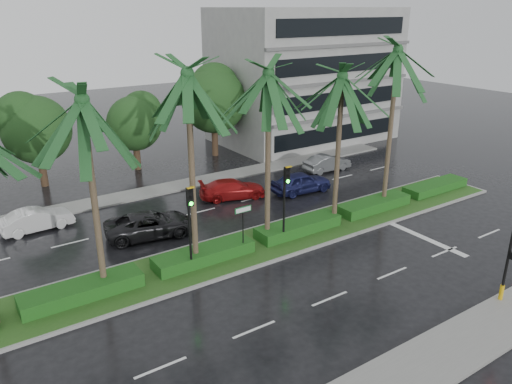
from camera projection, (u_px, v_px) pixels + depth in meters
ground at (265, 255)px, 25.80m from camera, size 120.00×120.00×0.00m
near_sidewalk at (427, 363)px, 17.85m from camera, size 40.00×2.40×0.12m
far_sidewalk at (167, 188)px, 35.11m from camera, size 40.00×2.00×0.12m
median at (254, 246)px, 26.55m from camera, size 36.00×4.00×0.15m
hedge at (254, 240)px, 26.42m from camera, size 35.20×1.40×0.60m
lane_markings at (315, 243)px, 27.05m from camera, size 34.00×13.06×0.01m
palm_row at (231, 93)px, 23.04m from camera, size 26.30×4.20×10.42m
signal_near at (512, 251)px, 20.77m from camera, size 0.34×0.45×4.36m
signal_median_left at (190, 217)px, 22.89m from camera, size 0.34×0.42×4.36m
signal_median_right at (286, 193)px, 25.77m from camera, size 0.34×0.42×4.36m
street_sign at (243, 218)px, 24.91m from camera, size 0.95×0.09×2.60m
bg_trees at (143, 112)px, 38.34m from camera, size 32.47×5.39×7.79m
building at (304, 76)px, 46.59m from camera, size 16.00×10.00×12.00m
car_white at (37, 219)px, 28.44m from camera, size 1.60×4.02×1.30m
car_darkgrey at (150, 224)px, 27.71m from camera, size 3.20×5.31×1.38m
car_red at (232, 189)px, 33.26m from camera, size 3.01×4.74×1.28m
car_blue at (301, 182)px, 34.27m from camera, size 2.07×4.39×1.45m
car_grey at (327, 163)px, 38.78m from camera, size 1.45×3.92×1.28m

